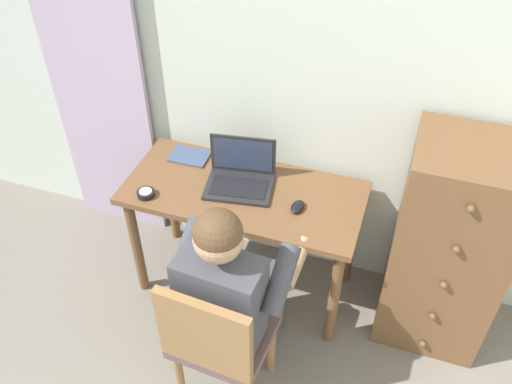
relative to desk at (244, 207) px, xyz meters
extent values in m
cube|color=silver|center=(0.32, 0.35, 0.63)|extent=(4.80, 0.05, 2.50)
cube|color=#B29EBC|center=(-0.97, 0.28, 0.52)|extent=(0.60, 0.03, 2.28)
cube|color=brown|center=(0.00, 0.00, 0.10)|extent=(1.23, 0.56, 0.03)
cylinder|color=brown|center=(-0.56, -0.22, -0.27)|extent=(0.06, 0.06, 0.70)
cylinder|color=brown|center=(0.56, -0.22, -0.27)|extent=(0.06, 0.06, 0.70)
cylinder|color=brown|center=(-0.56, 0.22, -0.27)|extent=(0.06, 0.06, 0.70)
cylinder|color=brown|center=(0.56, 0.22, -0.27)|extent=(0.06, 0.06, 0.70)
cube|color=brown|center=(1.04, 0.06, -0.02)|extent=(0.52, 0.46, 1.20)
sphere|color=brown|center=(1.04, -0.19, -0.50)|extent=(0.04, 0.04, 0.04)
sphere|color=brown|center=(1.04, -0.19, -0.26)|extent=(0.04, 0.04, 0.04)
sphere|color=brown|center=(1.04, -0.19, -0.02)|extent=(0.04, 0.04, 0.04)
sphere|color=brown|center=(1.04, -0.19, 0.22)|extent=(0.04, 0.04, 0.04)
sphere|color=brown|center=(1.04, -0.19, 0.46)|extent=(0.04, 0.04, 0.04)
cube|color=brown|center=(0.13, -0.65, -0.19)|extent=(0.45, 0.43, 0.05)
cube|color=olive|center=(0.12, -0.83, 0.05)|extent=(0.42, 0.07, 0.42)
cylinder|color=olive|center=(0.31, -0.50, -0.42)|extent=(0.04, 0.04, 0.40)
cylinder|color=olive|center=(-0.02, -0.48, -0.42)|extent=(0.04, 0.04, 0.40)
cylinder|color=olive|center=(-0.05, -0.80, -0.42)|extent=(0.04, 0.04, 0.40)
cylinder|color=#4C4C4C|center=(0.24, -0.44, -0.14)|extent=(0.17, 0.41, 0.14)
cylinder|color=#4C4C4C|center=(0.06, -0.42, -0.14)|extent=(0.17, 0.41, 0.14)
cylinder|color=#4C4C4C|center=(0.25, -0.24, -0.38)|extent=(0.11, 0.11, 0.47)
cylinder|color=#4C4C4C|center=(0.07, -0.22, -0.38)|extent=(0.11, 0.11, 0.47)
cube|color=#3F3F47|center=(0.13, -0.66, 0.09)|extent=(0.37, 0.22, 0.46)
cylinder|color=#3F3F47|center=(0.36, -0.54, 0.17)|extent=(0.11, 0.30, 0.25)
cylinder|color=#3F3F47|center=(-0.08, -0.52, 0.17)|extent=(0.11, 0.30, 0.25)
cylinder|color=tan|center=(0.37, -0.34, 0.06)|extent=(0.09, 0.27, 0.11)
cylinder|color=tan|center=(-0.07, -0.32, 0.06)|extent=(0.09, 0.27, 0.11)
sphere|color=tan|center=(0.13, -0.65, 0.45)|extent=(0.20, 0.20, 0.20)
sphere|color=#513823|center=(0.13, -0.65, 0.48)|extent=(0.20, 0.20, 0.20)
cube|color=#232326|center=(-0.03, 0.00, 0.12)|extent=(0.37, 0.29, 0.02)
cube|color=black|center=(-0.03, -0.01, 0.13)|extent=(0.31, 0.20, 0.00)
cube|color=#232326|center=(-0.05, 0.13, 0.24)|extent=(0.34, 0.06, 0.22)
cube|color=#2D3851|center=(-0.05, 0.12, 0.24)|extent=(0.30, 0.05, 0.18)
ellipsoid|color=black|center=(0.30, -0.05, 0.13)|extent=(0.07, 0.11, 0.03)
cylinder|color=black|center=(-0.46, -0.20, 0.13)|extent=(0.09, 0.09, 0.03)
cylinder|color=silver|center=(-0.46, -0.20, 0.14)|extent=(0.06, 0.06, 0.00)
cube|color=#3D4C6B|center=(-0.38, 0.17, 0.12)|extent=(0.21, 0.16, 0.01)
camera|label=1|loc=(0.73, -1.97, 1.95)|focal=38.22mm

